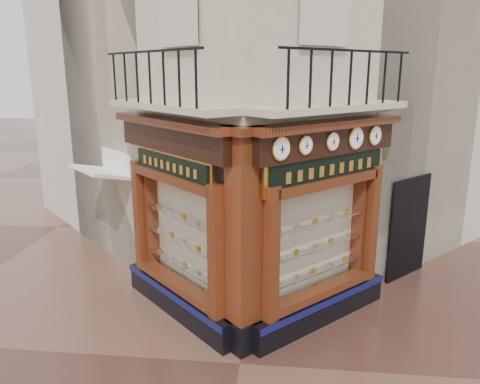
# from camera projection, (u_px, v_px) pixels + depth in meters

# --- Properties ---
(ground) EXTENTS (80.00, 80.00, 0.00)m
(ground) POSITION_uv_depth(u_px,v_px,m) (240.00, 364.00, 7.94)
(ground) COLOR #44271F
(ground) RESTS_ON ground
(main_building) EXTENTS (11.31, 11.31, 12.00)m
(main_building) POSITION_uv_depth(u_px,v_px,m) (265.00, 25.00, 12.36)
(main_building) COLOR beige
(main_building) RESTS_ON ground
(neighbour_left) EXTENTS (11.31, 11.31, 11.00)m
(neighbour_left) POSITION_uv_depth(u_px,v_px,m) (193.00, 49.00, 15.13)
(neighbour_left) COLOR beige
(neighbour_left) RESTS_ON ground
(neighbour_right) EXTENTS (11.31, 11.31, 11.00)m
(neighbour_right) POSITION_uv_depth(u_px,v_px,m) (348.00, 49.00, 14.61)
(neighbour_right) COLOR beige
(neighbour_right) RESTS_ON ground
(shopfront_left) EXTENTS (2.86, 2.86, 3.98)m
(shopfront_left) POSITION_uv_depth(u_px,v_px,m) (177.00, 222.00, 9.10)
(shopfront_left) COLOR black
(shopfront_left) RESTS_ON ground
(shopfront_right) EXTENTS (2.86, 2.86, 3.98)m
(shopfront_right) POSITION_uv_depth(u_px,v_px,m) (323.00, 227.00, 8.81)
(shopfront_right) COLOR black
(shopfront_right) RESTS_ON ground
(corner_pilaster) EXTENTS (0.85, 0.85, 3.98)m
(corner_pilaster) POSITION_uv_depth(u_px,v_px,m) (243.00, 246.00, 7.94)
(corner_pilaster) COLOR black
(corner_pilaster) RESTS_ON ground
(balcony) EXTENTS (5.94, 2.97, 1.03)m
(balcony) POSITION_uv_depth(u_px,v_px,m) (249.00, 106.00, 8.31)
(balcony) COLOR beige
(balcony) RESTS_ON ground
(clock_a) EXTENTS (0.31, 0.31, 0.39)m
(clock_a) POSITION_uv_depth(u_px,v_px,m) (281.00, 149.00, 7.45)
(clock_a) COLOR gold
(clock_a) RESTS_ON ground
(clock_b) EXTENTS (0.26, 0.26, 0.32)m
(clock_b) POSITION_uv_depth(u_px,v_px,m) (305.00, 145.00, 7.80)
(clock_b) COLOR gold
(clock_b) RESTS_ON ground
(clock_c) EXTENTS (0.27, 0.27, 0.33)m
(clock_c) POSITION_uv_depth(u_px,v_px,m) (332.00, 142.00, 8.21)
(clock_c) COLOR gold
(clock_c) RESTS_ON ground
(clock_d) EXTENTS (0.33, 0.33, 0.41)m
(clock_d) POSITION_uv_depth(u_px,v_px,m) (356.00, 138.00, 8.61)
(clock_d) COLOR gold
(clock_d) RESTS_ON ground
(clock_e) EXTENTS (0.30, 0.30, 0.37)m
(clock_e) POSITION_uv_depth(u_px,v_px,m) (375.00, 136.00, 8.96)
(clock_e) COLOR gold
(clock_e) RESTS_ON ground
(awning) EXTENTS (1.77, 1.77, 0.29)m
(awning) POSITION_uv_depth(u_px,v_px,m) (107.00, 269.00, 11.72)
(awning) COLOR white
(awning) RESTS_ON ground
(signboard_left) EXTENTS (1.92, 1.92, 0.51)m
(signboard_left) POSITION_uv_depth(u_px,v_px,m) (171.00, 166.00, 8.77)
(signboard_left) COLOR gold
(signboard_left) RESTS_ON ground
(signboard_right) EXTENTS (2.28, 2.28, 0.61)m
(signboard_right) POSITION_uv_depth(u_px,v_px,m) (329.00, 169.00, 8.47)
(signboard_right) COLOR gold
(signboard_right) RESTS_ON ground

